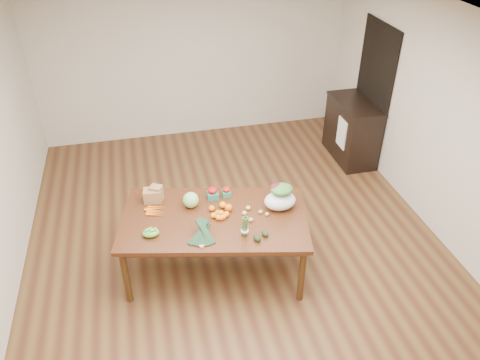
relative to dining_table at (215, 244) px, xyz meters
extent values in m
plane|color=brown|center=(0.31, 0.40, -0.38)|extent=(6.00, 6.00, 0.00)
cube|color=white|center=(0.31, 0.40, 2.33)|extent=(5.00, 6.00, 0.02)
cube|color=beige|center=(0.31, 3.40, 0.98)|extent=(5.00, 0.02, 2.70)
cube|color=beige|center=(2.81, 0.40, 0.98)|extent=(0.02, 6.00, 2.70)
cube|color=#4A2511|center=(0.00, 0.00, 0.00)|extent=(2.18, 1.51, 0.75)
cube|color=black|center=(2.79, 2.00, 0.68)|extent=(0.02, 1.00, 2.10)
cube|color=black|center=(2.53, 1.98, 0.10)|extent=(0.52, 1.02, 0.94)
cube|color=white|center=(2.27, 1.80, 0.18)|extent=(0.02, 0.28, 0.45)
sphere|color=#A7D47A|center=(-0.21, 0.25, 0.46)|extent=(0.18, 0.18, 0.18)
sphere|color=orange|center=(-0.01, 0.12, 0.41)|extent=(0.07, 0.07, 0.07)
sphere|color=orange|center=(0.12, 0.15, 0.41)|extent=(0.08, 0.08, 0.08)
sphere|color=orange|center=(0.17, 0.08, 0.42)|extent=(0.09, 0.09, 0.09)
ellipsoid|color=#62B63D|center=(-0.68, -0.15, 0.41)|extent=(0.17, 0.13, 0.08)
ellipsoid|color=#D5C37B|center=(0.33, -0.03, 0.40)|extent=(0.05, 0.05, 0.05)
ellipsoid|color=tan|center=(0.36, -0.16, 0.40)|extent=(0.05, 0.05, 0.04)
ellipsoid|color=tan|center=(0.50, -0.05, 0.40)|extent=(0.05, 0.04, 0.04)
ellipsoid|color=tan|center=(0.39, 0.05, 0.40)|extent=(0.06, 0.05, 0.05)
ellipsoid|color=#D5B47B|center=(0.56, -0.10, 0.39)|extent=(0.05, 0.04, 0.04)
ellipsoid|color=black|center=(0.35, -0.47, 0.41)|extent=(0.09, 0.11, 0.06)
ellipsoid|color=black|center=(0.45, -0.41, 0.41)|extent=(0.08, 0.10, 0.06)
camera|label=1|loc=(-0.64, -3.89, 3.51)|focal=35.00mm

